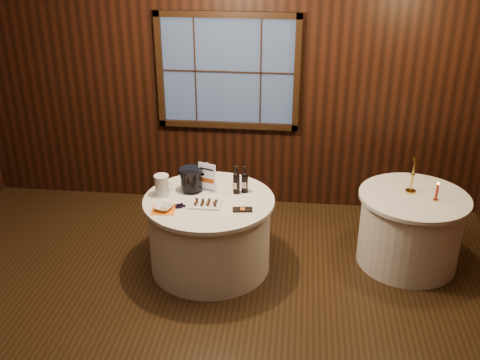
# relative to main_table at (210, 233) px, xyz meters

# --- Properties ---
(ground) EXTENTS (6.00, 6.00, 0.00)m
(ground) POSITION_rel_main_table_xyz_m (0.00, -1.00, -0.39)
(ground) COLOR black
(ground) RESTS_ON ground
(back_wall) EXTENTS (6.00, 0.10, 3.00)m
(back_wall) POSITION_rel_main_table_xyz_m (0.00, 1.48, 1.16)
(back_wall) COLOR black
(back_wall) RESTS_ON ground
(main_table) EXTENTS (1.28, 1.28, 0.77)m
(main_table) POSITION_rel_main_table_xyz_m (0.00, 0.00, 0.00)
(main_table) COLOR white
(main_table) RESTS_ON ground
(side_table) EXTENTS (1.08, 1.08, 0.77)m
(side_table) POSITION_rel_main_table_xyz_m (2.00, 0.30, 0.00)
(side_table) COLOR white
(side_table) RESTS_ON ground
(sign_stand) EXTENTS (0.18, 0.14, 0.31)m
(sign_stand) POSITION_rel_main_table_xyz_m (-0.04, 0.18, 0.49)
(sign_stand) COLOR silver
(sign_stand) RESTS_ON main_table
(port_bottle_left) EXTENTS (0.07, 0.08, 0.29)m
(port_bottle_left) POSITION_rel_main_table_xyz_m (0.25, 0.15, 0.51)
(port_bottle_left) COLOR black
(port_bottle_left) RESTS_ON main_table
(port_bottle_right) EXTENTS (0.07, 0.07, 0.28)m
(port_bottle_right) POSITION_rel_main_table_xyz_m (0.33, 0.19, 0.50)
(port_bottle_right) COLOR black
(port_bottle_right) RESTS_ON main_table
(ice_bucket) EXTENTS (0.23, 0.23, 0.24)m
(ice_bucket) POSITION_rel_main_table_xyz_m (-0.20, 0.16, 0.51)
(ice_bucket) COLOR black
(ice_bucket) RESTS_ON main_table
(chocolate_plate) EXTENTS (0.30, 0.20, 0.04)m
(chocolate_plate) POSITION_rel_main_table_xyz_m (-0.01, -0.14, 0.40)
(chocolate_plate) COLOR white
(chocolate_plate) RESTS_ON main_table
(chocolate_box) EXTENTS (0.20, 0.12, 0.02)m
(chocolate_box) POSITION_rel_main_table_xyz_m (0.35, -0.20, 0.39)
(chocolate_box) COLOR black
(chocolate_box) RESTS_ON main_table
(grape_bunch) EXTENTS (0.16, 0.09, 0.04)m
(grape_bunch) POSITION_rel_main_table_xyz_m (-0.24, -0.22, 0.40)
(grape_bunch) COLOR black
(grape_bunch) RESTS_ON main_table
(glass_pitcher) EXTENTS (0.19, 0.15, 0.21)m
(glass_pitcher) POSITION_rel_main_table_xyz_m (-0.47, 0.03, 0.49)
(glass_pitcher) COLOR silver
(glass_pitcher) RESTS_ON main_table
(orange_napkin) EXTENTS (0.24, 0.24, 0.00)m
(orange_napkin) POSITION_rel_main_table_xyz_m (-0.39, -0.27, 0.38)
(orange_napkin) COLOR orange
(orange_napkin) RESTS_ON main_table
(cracker_bowl) EXTENTS (0.20, 0.20, 0.04)m
(cracker_bowl) POSITION_rel_main_table_xyz_m (-0.39, -0.27, 0.41)
(cracker_bowl) COLOR white
(cracker_bowl) RESTS_ON orange_napkin
(brass_candlestick) EXTENTS (0.11, 0.11, 0.38)m
(brass_candlestick) POSITION_rel_main_table_xyz_m (1.97, 0.37, 0.52)
(brass_candlestick) COLOR gold
(brass_candlestick) RESTS_ON side_table
(red_candle) EXTENTS (0.05, 0.05, 0.20)m
(red_candle) POSITION_rel_main_table_xyz_m (2.18, 0.21, 0.46)
(red_candle) COLOR gold
(red_candle) RESTS_ON side_table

